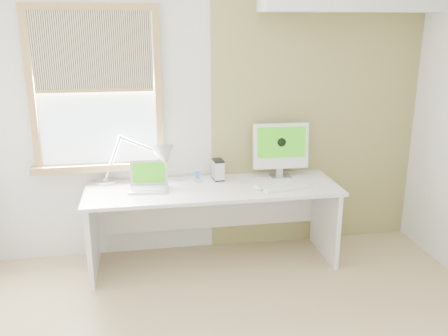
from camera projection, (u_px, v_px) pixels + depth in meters
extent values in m
cube|color=silver|center=(211.00, 114.00, 4.37)|extent=(4.00, 0.02, 2.60)
cube|color=#9B8F55|center=(316.00, 112.00, 4.51)|extent=(2.00, 0.02, 2.60)
cube|color=#A47B41|center=(31.00, 91.00, 4.01)|extent=(0.06, 0.06, 1.42)
cube|color=#A47B41|center=(158.00, 89.00, 4.18)|extent=(0.06, 0.06, 1.42)
cube|color=#A47B41|center=(89.00, 6.00, 3.90)|extent=(1.00, 0.06, 0.06)
cube|color=#A47B41|center=(102.00, 167.00, 4.28)|extent=(1.20, 0.14, 0.06)
cube|color=#D1E2F9|center=(96.00, 90.00, 4.12)|extent=(1.00, 0.01, 1.30)
cube|color=beige|center=(93.00, 51.00, 3.98)|extent=(0.98, 0.02, 0.65)
cube|color=#A47B41|center=(96.00, 90.00, 4.08)|extent=(0.98, 0.03, 0.03)
cube|color=white|center=(213.00, 189.00, 4.17)|extent=(2.20, 0.70, 0.03)
cube|color=white|center=(93.00, 236.00, 4.11)|extent=(0.04, 0.64, 0.70)
cube|color=white|center=(325.00, 220.00, 4.45)|extent=(0.04, 0.64, 0.70)
cube|color=white|center=(208.00, 204.00, 4.55)|extent=(2.08, 0.02, 0.48)
cylinder|color=silver|center=(106.00, 181.00, 4.28)|extent=(0.21, 0.21, 0.03)
sphere|color=silver|center=(106.00, 179.00, 4.27)|extent=(0.06, 0.06, 0.05)
cylinder|color=silver|center=(113.00, 159.00, 4.22)|extent=(0.18, 0.06, 0.39)
sphere|color=silver|center=(120.00, 137.00, 4.16)|extent=(0.06, 0.06, 0.05)
cylinder|color=silver|center=(140.00, 145.00, 4.16)|extent=(0.35, 0.13, 0.15)
sphere|color=silver|center=(160.00, 153.00, 4.16)|extent=(0.05, 0.05, 0.04)
cone|color=silver|center=(164.00, 156.00, 4.17)|extent=(0.26, 0.29, 0.24)
cube|color=silver|center=(149.00, 189.00, 4.09)|extent=(0.35, 0.26, 0.02)
cube|color=#B2B5B7|center=(149.00, 188.00, 4.09)|extent=(0.29, 0.17, 0.00)
cube|color=silver|center=(149.00, 172.00, 4.17)|extent=(0.33, 0.10, 0.21)
cube|color=#2A860D|center=(149.00, 173.00, 4.16)|extent=(0.29, 0.08, 0.17)
cylinder|color=silver|center=(198.00, 181.00, 4.31)|extent=(0.07, 0.07, 0.02)
cube|color=silver|center=(197.00, 175.00, 4.29)|extent=(0.05, 0.02, 0.10)
cube|color=#194C99|center=(197.00, 175.00, 4.28)|extent=(0.04, 0.01, 0.07)
cube|color=silver|center=(218.00, 170.00, 4.35)|extent=(0.10, 0.15, 0.19)
cube|color=black|center=(218.00, 160.00, 4.32)|extent=(0.10, 0.15, 0.01)
cube|color=black|center=(218.00, 179.00, 4.37)|extent=(0.10, 0.15, 0.01)
cube|color=silver|center=(280.00, 176.00, 4.45)|extent=(0.19, 0.17, 0.01)
cube|color=silver|center=(280.00, 166.00, 4.45)|extent=(0.06, 0.02, 0.17)
cube|color=white|center=(281.00, 146.00, 4.39)|extent=(0.51, 0.11, 0.42)
cube|color=#2A860D|center=(282.00, 142.00, 4.35)|extent=(0.45, 0.05, 0.28)
cylinder|color=black|center=(282.00, 142.00, 4.34)|extent=(0.08, 0.01, 0.08)
cube|color=white|center=(287.00, 188.00, 4.11)|extent=(0.45, 0.18, 0.02)
cube|color=white|center=(288.00, 187.00, 4.11)|extent=(0.41, 0.15, 0.00)
ellipsoid|color=white|center=(258.00, 188.00, 4.10)|extent=(0.10, 0.13, 0.03)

